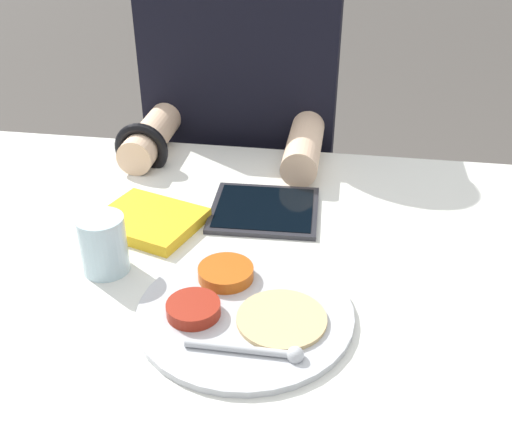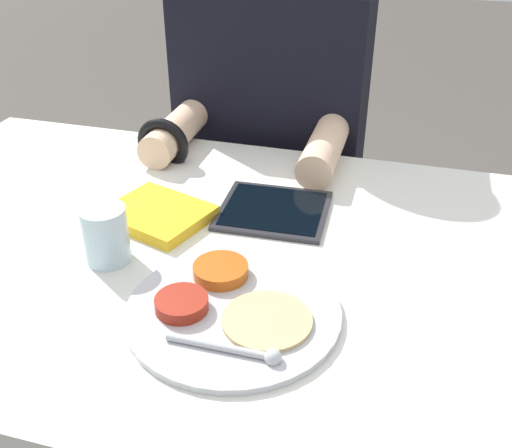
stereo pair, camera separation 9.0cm
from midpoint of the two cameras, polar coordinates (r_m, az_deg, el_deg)
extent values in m
cube|color=silver|center=(1.19, -7.81, -16.70)|extent=(1.23, 0.80, 0.71)
cylinder|color=#B7BABF|center=(0.82, -4.23, -8.52)|extent=(0.29, 0.29, 0.01)
cylinder|color=#B75114|center=(0.87, -5.87, -4.75)|extent=(0.08, 0.08, 0.02)
cylinder|color=maroon|center=(0.81, -9.19, -8.10)|extent=(0.07, 0.07, 0.02)
cylinder|color=tan|center=(0.79, -0.82, -9.15)|extent=(0.12, 0.12, 0.01)
cylinder|color=#B7BABF|center=(0.75, -5.07, -11.90)|extent=(0.14, 0.01, 0.01)
sphere|color=#B7BABF|center=(0.74, 0.23, -12.52)|extent=(0.02, 0.02, 0.02)
cube|color=silver|center=(1.03, -12.61, -0.02)|extent=(0.19, 0.18, 0.01)
cube|color=gold|center=(1.03, -12.65, 0.26)|extent=(0.20, 0.18, 0.02)
cube|color=#28282D|center=(1.04, -1.64, 1.30)|extent=(0.19, 0.18, 0.01)
cube|color=black|center=(1.04, -1.65, 1.51)|extent=(0.17, 0.16, 0.00)
cube|color=black|center=(1.67, -2.52, -5.81)|extent=(0.38, 0.22, 0.44)
cube|color=black|center=(1.43, -2.99, 10.46)|extent=(0.42, 0.20, 0.57)
cylinder|color=beige|center=(1.29, -11.85, 8.23)|extent=(0.07, 0.24, 0.07)
cylinder|color=beige|center=(1.21, 2.49, 7.47)|extent=(0.07, 0.24, 0.07)
torus|color=black|center=(1.22, -12.96, 6.89)|extent=(0.11, 0.02, 0.11)
cylinder|color=silver|center=(0.92, -17.09, -1.96)|extent=(0.07, 0.07, 0.09)
camera|label=1|loc=(0.04, -92.86, -1.76)|focal=42.00mm
camera|label=2|loc=(0.04, 87.14, 1.76)|focal=42.00mm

